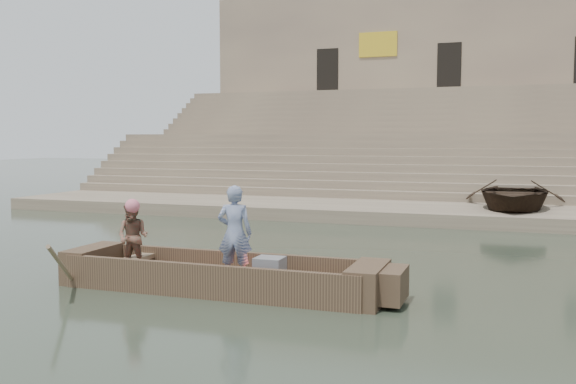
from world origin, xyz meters
The scene contains 12 objects.
ground centered at (0.00, 0.00, 0.00)m, with size 120.00×120.00×0.00m, color #273225.
lower_landing centered at (0.00, 8.00, 0.20)m, with size 32.00×4.00×0.40m, color gray.
mid_landing centered at (0.00, 15.50, 1.40)m, with size 32.00×3.00×2.80m, color gray.
upper_landing centered at (0.00, 22.50, 2.60)m, with size 32.00×3.00×5.20m, color gray.
ghat_steps centered at (0.00, 17.19, 1.80)m, with size 32.00×11.00×5.20m.
building_wall centered at (0.00, 26.50, 5.60)m, with size 32.00×5.07×11.20m.
main_rowboat centered at (-3.29, -2.88, 0.11)m, with size 5.00×1.30×0.22m, color brown.
rowboat_trim centered at (-3.08, -2.89, 0.31)m, with size 6.04×2.63×1.89m.
standing_man centered at (-2.96, -3.00, 1.01)m, with size 0.58×0.38×1.59m, color navy.
rowing_man centered at (-4.97, -2.91, 0.83)m, with size 0.59×0.46×1.22m, color #22664B.
television centered at (-2.40, -2.88, 0.42)m, with size 0.46×0.42×0.40m.
beached_rowboat centered at (1.44, 8.41, 0.85)m, with size 3.13×4.38×0.91m, color #2D2116.
Camera 1 is at (1.29, -12.48, 2.55)m, focal length 39.47 mm.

